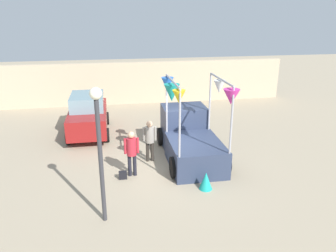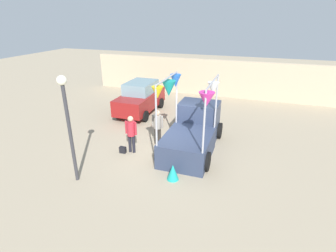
# 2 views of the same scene
# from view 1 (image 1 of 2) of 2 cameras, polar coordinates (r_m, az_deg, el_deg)

# --- Properties ---
(ground_plane) EXTENTS (60.00, 60.00, 0.00)m
(ground_plane) POSITION_cam_1_polar(r_m,az_deg,el_deg) (12.64, 0.51, -6.74)
(ground_plane) COLOR gray
(vendor_truck) EXTENTS (2.37, 4.09, 3.33)m
(vendor_truck) POSITION_cam_1_polar(r_m,az_deg,el_deg) (13.12, 3.64, -1.58)
(vendor_truck) COLOR #2D3851
(vendor_truck) RESTS_ON ground
(parked_car) EXTENTS (1.88, 4.00, 1.88)m
(parked_car) POSITION_cam_1_polar(r_m,az_deg,el_deg) (15.99, -13.73, 1.99)
(parked_car) COLOR maroon
(parked_car) RESTS_ON ground
(person_customer) EXTENTS (0.53, 0.34, 1.67)m
(person_customer) POSITION_cam_1_polar(r_m,az_deg,el_deg) (11.51, -6.36, -4.07)
(person_customer) COLOR black
(person_customer) RESTS_ON ground
(person_vendor) EXTENTS (0.53, 0.34, 1.65)m
(person_vendor) POSITION_cam_1_polar(r_m,az_deg,el_deg) (12.59, -3.22, -1.95)
(person_vendor) COLOR #2D2823
(person_vendor) RESTS_ON ground
(handbag) EXTENTS (0.28, 0.16, 0.28)m
(handbag) POSITION_cam_1_polar(r_m,az_deg,el_deg) (11.69, -7.86, -8.48)
(handbag) COLOR black
(handbag) RESTS_ON ground
(street_lamp) EXTENTS (0.32, 0.32, 3.81)m
(street_lamp) POSITION_cam_1_polar(r_m,az_deg,el_deg) (8.60, -11.93, -1.93)
(street_lamp) COLOR #333338
(street_lamp) RESTS_ON ground
(brick_boundary_wall) EXTENTS (18.00, 0.36, 2.60)m
(brick_boundary_wall) POSITION_cam_1_polar(r_m,az_deg,el_deg) (20.91, -4.12, 7.53)
(brick_boundary_wall) COLOR tan
(brick_boundary_wall) RESTS_ON ground
(folded_kite_bundle_teal) EXTENTS (0.56, 0.56, 0.60)m
(folded_kite_bundle_teal) POSITION_cam_1_polar(r_m,az_deg,el_deg) (10.97, 6.61, -9.46)
(folded_kite_bundle_teal) COLOR teal
(folded_kite_bundle_teal) RESTS_ON ground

